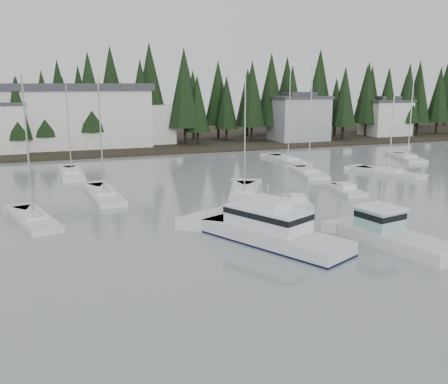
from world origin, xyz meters
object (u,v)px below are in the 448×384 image
object	(u,v)px
house_east_a	(299,117)
harbor_inn	(90,116)
sailboat_7	(389,174)
sailboat_8	(72,175)
sailboat_3	(309,174)
cabin_cruiser_center	(271,233)
sailboat_2	(288,161)
sailboat_0	(244,194)
sailboat_11	(34,221)
house_east_b	(386,117)
sailboat_5	(407,159)
lobster_boat_teal	(393,237)
sailboat_10	(104,196)
runabout_1	(297,204)
runabout_4	(346,192)

from	to	relation	value
house_east_a	harbor_inn	size ratio (longest dim) A/B	0.36
sailboat_7	sailboat_8	size ratio (longest dim) A/B	0.95
sailboat_3	sailboat_7	distance (m)	10.24
sailboat_3	sailboat_8	world-z (taller)	sailboat_3
cabin_cruiser_center	sailboat_2	size ratio (longest dim) A/B	0.90
sailboat_0	sailboat_11	bearing A→B (deg)	124.20
house_east_b	sailboat_5	bearing A→B (deg)	-121.58
lobster_boat_teal	sailboat_11	xyz separation A→B (m)	(-24.36, 15.51, -0.52)
sailboat_10	sailboat_7	bearing A→B (deg)	-92.40
sailboat_10	runabout_1	size ratio (longest dim) A/B	2.28
harbor_inn	sailboat_5	bearing A→B (deg)	-33.89
sailboat_2	sailboat_5	distance (m)	18.82
sailboat_0	sailboat_3	world-z (taller)	sailboat_3
sailboat_2	sailboat_3	distance (m)	10.48
lobster_boat_teal	sailboat_3	size ratio (longest dim) A/B	0.66
sailboat_3	sailboat_10	bearing A→B (deg)	110.48
house_east_b	harbor_inn	world-z (taller)	harbor_inn
sailboat_5	runabout_4	world-z (taller)	sailboat_5
sailboat_7	runabout_4	distance (m)	13.52
lobster_boat_teal	sailboat_2	distance (m)	38.98
house_east_b	harbor_inn	size ratio (longest dim) A/B	0.32
sailboat_5	sailboat_7	xyz separation A→B (m)	(-11.13, -9.70, -0.03)
sailboat_7	sailboat_2	bearing A→B (deg)	10.38
sailboat_10	sailboat_11	distance (m)	10.20
runabout_1	sailboat_11	bearing A→B (deg)	101.14
sailboat_5	sailboat_10	size ratio (longest dim) A/B	1.11
sailboat_10	sailboat_11	bearing A→B (deg)	135.47
house_east_b	runabout_4	xyz separation A→B (m)	(-39.24, -44.41, -4.27)
house_east_a	house_east_b	xyz separation A→B (m)	(22.00, 2.00, -0.50)
cabin_cruiser_center	sailboat_11	world-z (taller)	sailboat_11
house_east_a	sailboat_2	bearing A→B (deg)	-121.81
runabout_4	sailboat_2	bearing A→B (deg)	-2.76
sailboat_0	runabout_4	xyz separation A→B (m)	(10.51, -2.91, 0.07)
cabin_cruiser_center	sailboat_10	distance (m)	21.83
sailboat_2	sailboat_3	world-z (taller)	sailboat_3
house_east_a	sailboat_0	distance (m)	48.52
cabin_cruiser_center	runabout_1	size ratio (longest dim) A/B	2.21
harbor_inn	sailboat_2	world-z (taller)	sailboat_2
sailboat_11	runabout_1	bearing A→B (deg)	-109.81
harbor_inn	sailboat_10	bearing A→B (deg)	-93.94
sailboat_10	runabout_1	xyz separation A→B (m)	(16.90, -10.06, 0.07)
house_east_a	cabin_cruiser_center	xyz separation A→B (m)	(-32.08, -55.05, -4.15)
sailboat_0	sailboat_11	distance (m)	21.01
lobster_boat_teal	sailboat_3	distance (m)	28.52
sailboat_5	sailboat_7	bearing A→B (deg)	150.02
house_east_a	sailboat_7	size ratio (longest dim) A/B	0.94
harbor_inn	cabin_cruiser_center	distance (m)	60.00
lobster_boat_teal	sailboat_2	xyz separation A→B (m)	(10.93, 37.41, -0.52)
sailboat_10	sailboat_11	xyz separation A→B (m)	(-6.75, -7.65, 0.01)
house_east_b	sailboat_7	bearing A→B (deg)	-127.02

